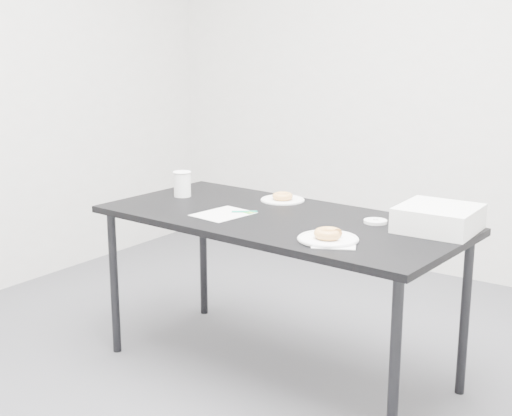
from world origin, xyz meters
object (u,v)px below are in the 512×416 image
Objects in this scene: donut_near at (328,234)px; bakery_box at (438,218)px; pen at (244,212)px; scorecard at (223,214)px; coffee_cup at (182,184)px; table at (279,229)px; donut_far at (283,196)px; plate_near at (328,239)px; plate_far at (283,200)px.

bakery_box is (0.30, 0.40, 0.02)m from donut_near.
pen is 1.03× the size of donut_near.
donut_near is (0.60, -0.11, 0.03)m from scorecard.
donut_near is 0.89× the size of coffee_cup.
table is 14.84× the size of donut_near.
bakery_box is at bearing 52.92° from donut_near.
coffee_cup is (-0.47, -0.21, 0.04)m from donut_far.
donut_far is at bearing 123.21° from table.
pen is 0.48× the size of plate_near.
scorecard is at bearing -100.58° from plate_far.
bakery_box reaches higher than plate_near.
bakery_box reaches higher than donut_far.
donut_near is (0.00, 0.00, 0.02)m from plate_near.
pen is at bearing -91.43° from donut_far.
pen is 0.48m from coffee_cup.
coffee_cup is at bearing -176.36° from bakery_box.
plate_near is (0.60, -0.11, 0.01)m from scorecard.
pen is at bearing 161.27° from plate_near.
donut_far is (0.07, 0.39, 0.02)m from scorecard.
plate_far is 0.69× the size of bakery_box.
donut_near is at bearing -42.86° from plate_far.
plate_far is 1.68× the size of coffee_cup.
bakery_box is at bearing 52.92° from plate_near.
plate_far is (-0.16, 0.28, 0.06)m from table.
donut_far reaches higher than table.
donut_far is 0.84m from bakery_box.
table is at bearing 150.00° from plate_near.
coffee_cup is at bearing -156.03° from plate_far.
donut_near is at bearing -53.81° from pen.
coffee_cup is (-0.40, 0.18, 0.06)m from scorecard.
scorecard is 0.10m from pen.
bakery_box is (0.84, 0.21, 0.05)m from pen.
pen is 0.57m from donut_near.
donut_near is (0.54, -0.18, 0.02)m from pen.
donut_far is (-0.16, 0.28, 0.08)m from table.
bakery_box is (0.30, 0.40, 0.05)m from plate_near.
donut_far reaches higher than scorecard.
plate_far is at bearing 23.97° from coffee_cup.
plate_near is at bearing -26.68° from table.
scorecard is 2.22× the size of donut_near.
donut_near is 0.73m from plate_far.
coffee_cup reaches higher than pen.
scorecard is 0.44m from coffee_cup.
coffee_cup is (-0.47, -0.21, 0.06)m from plate_far.
pen is at bearing -166.96° from bakery_box.
donut_far is (0.01, 0.31, 0.02)m from pen.
plate_far is (0.01, 0.31, -0.00)m from pen.
table is 0.33m from plate_far.
bakery_box is (0.90, 0.29, 0.05)m from scorecard.
bakery_box is (0.67, 0.18, 0.11)m from table.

